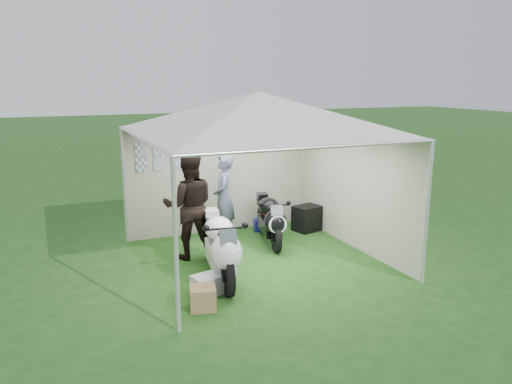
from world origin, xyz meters
The scene contains 10 objects.
ground centered at (0.00, 0.00, 0.00)m, with size 80.00×80.00×0.00m, color #1D4416.
canopy_tent centered at (0.00, 0.03, 2.58)m, with size 5.66×5.66×3.00m.
motorcycle_white centered at (-0.92, -0.59, 0.58)m, with size 0.69×2.12×1.05m.
motorcycle_black centered at (0.60, 0.77, 0.52)m, with size 0.69×1.85×0.92m.
paddock_stand centered at (0.79, 1.60, 0.13)m, with size 0.35×0.22×0.26m, color #2724B7.
person_dark_jacket centered at (-1.08, 0.65, 0.97)m, with size 0.95×0.74×1.95m, color black.
person_blue_jacket centered at (-0.18, 1.31, 0.89)m, with size 0.65×0.42×1.77m, color slate.
equipment_box centered at (1.70, 1.24, 0.27)m, with size 0.54×0.44×0.54m, color black.
crate_0 centered at (-1.29, -1.03, 0.15)m, with size 0.44×0.34×0.29m, color silver.
crate_1 centered at (-1.51, -1.47, 0.16)m, with size 0.36×0.36×0.32m, color brown.
Camera 1 is at (-3.43, -7.82, 3.20)m, focal length 35.00 mm.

